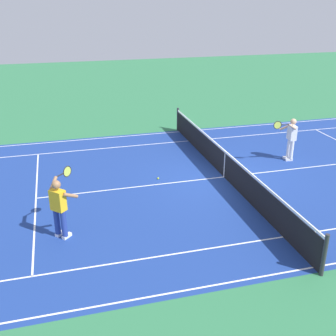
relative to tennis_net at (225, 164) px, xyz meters
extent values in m
plane|color=#2D7247|center=(0.00, 0.00, -0.49)|extent=(60.00, 60.00, 0.00)
cube|color=navy|center=(0.00, 0.00, -0.49)|extent=(24.20, 11.40, 0.00)
cube|color=white|center=(0.00, -5.50, -0.49)|extent=(23.80, 0.05, 0.01)
cube|color=white|center=(0.00, 5.50, -0.49)|extent=(23.80, 0.05, 0.01)
cube|color=white|center=(0.00, -4.11, -0.49)|extent=(23.80, 0.05, 0.01)
cube|color=white|center=(0.00, 4.11, -0.49)|extent=(23.80, 0.05, 0.01)
cube|color=white|center=(6.40, 0.00, -0.49)|extent=(0.05, 8.22, 0.01)
cube|color=white|center=(0.00, 0.00, -0.49)|extent=(12.80, 0.05, 0.01)
cylinder|color=#2D2D33|center=(0.00, -5.80, 0.05)|extent=(0.10, 0.10, 1.08)
cylinder|color=#2D2D33|center=(0.00, 5.80, 0.05)|extent=(0.10, 0.10, 1.08)
cube|color=black|center=(0.00, 0.00, -0.05)|extent=(0.02, 11.60, 0.88)
cube|color=white|center=(0.00, 0.00, 0.46)|extent=(0.04, 11.60, 0.06)
cube|color=white|center=(0.00, 0.00, -0.05)|extent=(0.04, 0.06, 0.88)
cylinder|color=navy|center=(5.60, 2.66, -0.04)|extent=(0.15, 0.15, 0.74)
cube|color=white|center=(5.55, 2.62, -0.45)|extent=(0.28, 0.28, 0.09)
cylinder|color=navy|center=(5.77, 2.49, -0.04)|extent=(0.15, 0.15, 0.74)
cube|color=white|center=(5.72, 2.45, -0.45)|extent=(0.28, 0.28, 0.09)
cube|color=yellow|center=(5.68, 2.58, 0.61)|extent=(0.44, 0.44, 0.56)
sphere|color=#9E704C|center=(5.68, 2.58, 1.04)|extent=(0.23, 0.23, 0.23)
cylinder|color=#9E704C|center=(5.36, 2.65, 0.74)|extent=(0.41, 0.26, 0.26)
cylinder|color=#9E704C|center=(5.76, 2.25, 0.94)|extent=(0.26, 0.41, 0.30)
cylinder|color=#232326|center=(5.58, 1.99, 1.05)|extent=(0.22, 0.22, 0.04)
torus|color=#232326|center=(5.37, 1.78, 1.05)|extent=(0.24, 0.24, 0.31)
cylinder|color=#C6D84C|center=(5.37, 1.78, 1.05)|extent=(0.19, 0.20, 0.27)
cylinder|color=white|center=(-3.12, -1.04, -0.04)|extent=(0.15, 0.15, 0.74)
cube|color=white|center=(-3.06, -1.05, -0.45)|extent=(0.29, 0.14, 0.09)
cylinder|color=white|center=(-3.09, -0.80, -0.04)|extent=(0.15, 0.15, 0.74)
cube|color=white|center=(-3.03, -0.81, -0.45)|extent=(0.29, 0.14, 0.09)
cube|color=white|center=(-3.11, -0.92, 0.61)|extent=(0.28, 0.40, 0.56)
sphere|color=#DBAA84|center=(-3.11, -0.92, 1.04)|extent=(0.23, 0.23, 0.23)
cylinder|color=#DBAA84|center=(-2.96, -1.22, 0.74)|extent=(0.41, 0.25, 0.26)
cylinder|color=#DBAA84|center=(-2.90, -0.66, 0.94)|extent=(0.43, 0.18, 0.30)
cylinder|color=#232326|center=(-2.59, -0.63, 1.05)|extent=(0.28, 0.06, 0.04)
torus|color=#232326|center=(-2.30, -0.66, 1.05)|extent=(0.31, 0.05, 0.31)
cylinder|color=#C6D84C|center=(-2.30, -0.66, 1.05)|extent=(0.27, 0.03, 0.27)
sphere|color=#CCE01E|center=(2.31, -0.42, -0.46)|extent=(0.07, 0.07, 0.07)
camera|label=1|loc=(5.45, 12.46, 5.42)|focal=44.41mm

